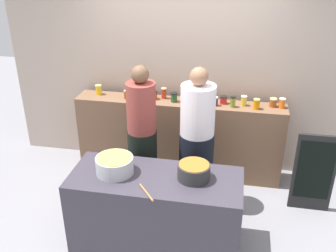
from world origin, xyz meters
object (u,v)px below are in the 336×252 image
Objects in this scene: preserve_jar_4 at (164,93)px; chalkboard_sign at (314,173)px; preserve_jar_3 at (154,95)px; preserve_jar_5 at (174,97)px; preserve_jar_14 at (273,103)px; preserve_jar_0 at (99,90)px; cooking_pot_left at (115,165)px; preserve_jar_2 at (140,93)px; wooden_spoon at (146,192)px; cook_with_tongs at (142,143)px; preserve_jar_9 at (215,101)px; preserve_jar_13 at (256,104)px; preserve_jar_7 at (197,100)px; preserve_jar_8 at (208,100)px; cooking_pot_center at (194,171)px; preserve_jar_10 at (223,100)px; preserve_jar_12 at (244,101)px; cook_in_cap at (196,147)px; preserve_jar_15 at (282,103)px; preserve_jar_1 at (126,94)px; preserve_jar_11 at (233,102)px; preserve_jar_6 at (187,98)px.

preserve_jar_4 is 2.05m from chalkboard_sign.
preserve_jar_3 is 0.89× the size of preserve_jar_5.
preserve_jar_14 is at bearing 3.20° from preserve_jar_5.
cooking_pot_left is (0.68, -1.45, -0.21)m from preserve_jar_0.
preserve_jar_2 is 1.80m from wooden_spoon.
preserve_jar_5 is at bearing 69.99° from cook_with_tongs.
preserve_jar_3 is 0.37× the size of wooden_spoon.
wooden_spoon is at bearing -106.57° from preserve_jar_9.
preserve_jar_13 is at bearing 58.69° from wooden_spoon.
preserve_jar_7 reaches higher than chalkboard_sign.
cooking_pot_left reaches higher than wooden_spoon.
preserve_jar_8 is at bearing 18.01° from preserve_jar_7.
cooking_pot_left is at bearing -137.46° from preserve_jar_14.
cooking_pot_center is at bearing -72.09° from preserve_jar_5.
preserve_jar_14 is at bearing 6.12° from preserve_jar_7.
cook_with_tongs is at bearing -139.53° from preserve_jar_10.
preserve_jar_8 is 0.90× the size of preserve_jar_12.
preserve_jar_14 reaches higher than preserve_jar_10.
preserve_jar_3 is 0.06× the size of cook_in_cap.
preserve_jar_12 is at bearing -175.28° from preserve_jar_14.
preserve_jar_10 is 0.31× the size of cooking_pot_center.
preserve_jar_7 is at bearing -5.73° from preserve_jar_5.
preserve_jar_12 is 0.13× the size of chalkboard_sign.
preserve_jar_8 is 1.16× the size of preserve_jar_10.
cooking_pot_center is (-0.90, -1.39, -0.22)m from preserve_jar_15.
preserve_jar_7 is 0.11× the size of chalkboard_sign.
preserve_jar_10 is 0.75× the size of preserve_jar_13.
preserve_jar_10 is 0.42m from preserve_jar_13.
preserve_jar_13 is at bearing -151.30° from preserve_jar_14.
preserve_jar_14 is 0.06× the size of cook_in_cap.
preserve_jar_0 is 0.92× the size of preserve_jar_4.
preserve_jar_1 is at bearing 101.31° from cooking_pot_left.
preserve_jar_12 reaches higher than chalkboard_sign.
preserve_jar_11 is 1.23m from cook_with_tongs.
chalkboard_sign is at bearing -16.44° from preserve_jar_5.
cook_with_tongs reaches higher than preserve_jar_15.
preserve_jar_6 is 0.81× the size of preserve_jar_13.
wooden_spoon is (-0.39, -0.32, -0.07)m from cooking_pot_center.
preserve_jar_6 reaches higher than wooden_spoon.
preserve_jar_4 is 0.08× the size of cook_in_cap.
preserve_jar_14 reaches higher than wooden_spoon.
preserve_jar_8 is (0.69, -0.03, 0.00)m from preserve_jar_3.
cook_in_cap reaches higher than preserve_jar_13.
preserve_jar_4 is at bearing 165.26° from preserve_jar_7.
preserve_jar_1 is 0.11× the size of chalkboard_sign.
preserve_jar_9 is 0.83× the size of preserve_jar_11.
cooking_pot_center is at bearing -94.06° from preserve_jar_9.
preserve_jar_9 is (0.99, -0.07, -0.01)m from preserve_jar_2.
preserve_jar_9 is (1.55, -0.10, -0.01)m from preserve_jar_0.
preserve_jar_5 reaches higher than preserve_jar_14.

